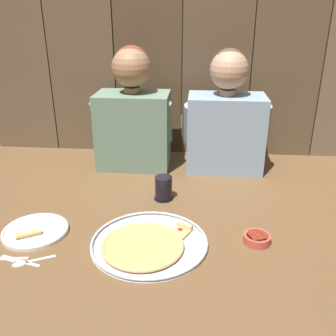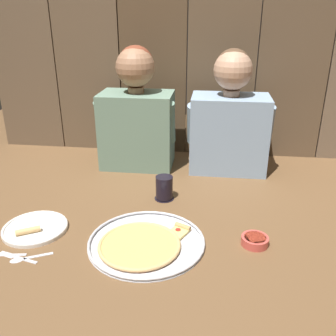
{
  "view_description": "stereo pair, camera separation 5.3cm",
  "coord_description": "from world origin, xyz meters",
  "px_view_note": "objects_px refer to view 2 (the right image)",
  "views": [
    {
      "loc": [
        0.1,
        -1.26,
        0.77
      ],
      "look_at": [
        -0.02,
        0.1,
        0.18
      ],
      "focal_mm": 39.62,
      "sensor_mm": 36.0,
      "label": 1
    },
    {
      "loc": [
        0.15,
        -1.26,
        0.77
      ],
      "look_at": [
        -0.02,
        0.1,
        0.18
      ],
      "focal_mm": 39.62,
      "sensor_mm": 36.0,
      "label": 2
    }
  ],
  "objects_px": {
    "dipping_bowl": "(255,240)",
    "dinner_plate": "(35,228)",
    "diner_left": "(137,114)",
    "diner_right": "(230,118)",
    "pizza_tray": "(144,243)",
    "drinking_glass": "(164,188)"
  },
  "relations": [
    {
      "from": "dinner_plate",
      "to": "diner_left",
      "type": "xyz_separation_m",
      "value": [
        0.26,
        0.69,
        0.27
      ]
    },
    {
      "from": "dinner_plate",
      "to": "diner_right",
      "type": "xyz_separation_m",
      "value": [
        0.73,
        0.68,
        0.26
      ]
    },
    {
      "from": "diner_right",
      "to": "drinking_glass",
      "type": "bearing_deg",
      "value": -126.81
    },
    {
      "from": "pizza_tray",
      "to": "dipping_bowl",
      "type": "height_order",
      "value": "dipping_bowl"
    },
    {
      "from": "dipping_bowl",
      "to": "diner_right",
      "type": "bearing_deg",
      "value": 97.1
    },
    {
      "from": "pizza_tray",
      "to": "diner_left",
      "type": "relative_size",
      "value": 0.68
    },
    {
      "from": "dinner_plate",
      "to": "dipping_bowl",
      "type": "distance_m",
      "value": 0.81
    },
    {
      "from": "pizza_tray",
      "to": "dipping_bowl",
      "type": "relative_size",
      "value": 4.32
    },
    {
      "from": "pizza_tray",
      "to": "drinking_glass",
      "type": "distance_m",
      "value": 0.36
    },
    {
      "from": "drinking_glass",
      "to": "diner_right",
      "type": "height_order",
      "value": "diner_right"
    },
    {
      "from": "diner_left",
      "to": "pizza_tray",
      "type": "bearing_deg",
      "value": -77.17
    },
    {
      "from": "dipping_bowl",
      "to": "diner_left",
      "type": "height_order",
      "value": "diner_left"
    },
    {
      "from": "drinking_glass",
      "to": "diner_right",
      "type": "distance_m",
      "value": 0.51
    },
    {
      "from": "drinking_glass",
      "to": "diner_right",
      "type": "xyz_separation_m",
      "value": [
        0.28,
        0.37,
        0.22
      ]
    },
    {
      "from": "diner_left",
      "to": "drinking_glass",
      "type": "bearing_deg",
      "value": -62.97
    },
    {
      "from": "dipping_bowl",
      "to": "diner_right",
      "type": "height_order",
      "value": "diner_right"
    },
    {
      "from": "diner_left",
      "to": "diner_right",
      "type": "distance_m",
      "value": 0.47
    },
    {
      "from": "pizza_tray",
      "to": "diner_left",
      "type": "xyz_separation_m",
      "value": [
        -0.17,
        0.73,
        0.27
      ]
    },
    {
      "from": "drinking_glass",
      "to": "pizza_tray",
      "type": "bearing_deg",
      "value": -93.85
    },
    {
      "from": "pizza_tray",
      "to": "dinner_plate",
      "type": "bearing_deg",
      "value": 173.99
    },
    {
      "from": "pizza_tray",
      "to": "diner_left",
      "type": "distance_m",
      "value": 0.8
    },
    {
      "from": "dipping_bowl",
      "to": "dinner_plate",
      "type": "bearing_deg",
      "value": -179.39
    }
  ]
}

